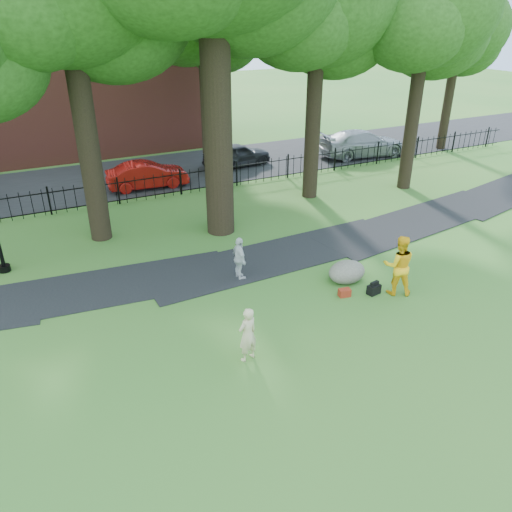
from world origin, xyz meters
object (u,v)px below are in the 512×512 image
man (399,265)px  red_sedan (147,175)px  boulder (347,270)px  woman (248,335)px

man → red_sedan: bearing=-43.3°
boulder → red_sedan: (-3.29, 12.44, 0.28)m
woman → man: man is taller
man → red_sedan: (-4.21, 13.81, -0.33)m
boulder → red_sedan: red_sedan is taller
man → red_sedan: man is taller
man → boulder: 1.76m
man → boulder: man is taller
woman → boulder: bearing=-169.3°
boulder → red_sedan: 12.87m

